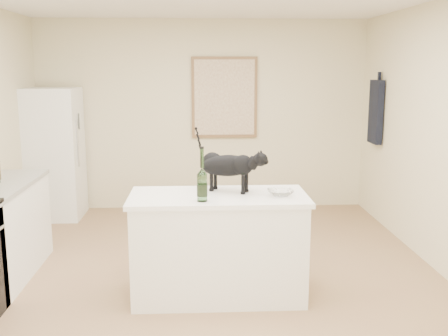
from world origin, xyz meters
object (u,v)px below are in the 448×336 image
glass_bowl (280,193)px  wine_bottle (202,177)px  fridge (54,154)px  black_cat (228,168)px

glass_bowl → wine_bottle: bearing=-167.9°
fridge → wine_bottle: fridge is taller
wine_bottle → glass_bowl: wine_bottle is taller
fridge → wine_bottle: bearing=-55.2°
fridge → wine_bottle: (1.91, -2.76, 0.24)m
fridge → wine_bottle: 3.36m
black_cat → glass_bowl: size_ratio=2.69×
black_cat → wine_bottle: size_ratio=1.49×
fridge → glass_bowl: 3.67m
fridge → wine_bottle: size_ratio=4.37×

